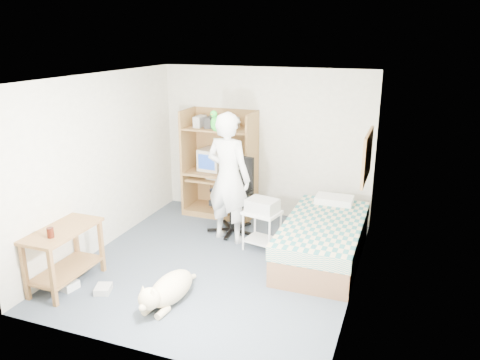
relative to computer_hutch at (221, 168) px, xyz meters
The scene contains 21 objects.
floor 2.05m from the computer_hutch, 68.06° to the right, with size 4.00×4.00×0.00m, color #424B5A.
wall_back 0.86m from the computer_hutch, 20.54° to the left, with size 3.60×0.02×2.50m, color beige.
wall_right 3.07m from the computer_hutch, 34.80° to the right, with size 0.02×4.00×2.50m, color beige.
wall_left 2.10m from the computer_hutch, 122.33° to the right, with size 0.02×4.00×2.50m, color beige.
ceiling 2.52m from the computer_hutch, 68.06° to the right, with size 3.60×4.00×0.02m, color white.
computer_hutch is the anchor object (origin of this frame).
bed 2.35m from the computer_hutch, 29.29° to the right, with size 1.02×2.02×0.66m.
side_desk 3.08m from the computer_hutch, 106.14° to the right, with size 0.50×1.00×0.75m.
corkboard 2.69m from the computer_hutch, 18.72° to the right, with size 0.04×0.94×0.66m.
office_chair 0.91m from the computer_hutch, 52.78° to the right, with size 0.66×0.66×1.18m.
person 1.11m from the computer_hutch, 61.14° to the right, with size 0.71×0.47×1.96m, color white.
parrot 1.39m from the computer_hutch, 70.89° to the right, with size 0.14×0.25×0.40m.
dog 3.00m from the computer_hutch, 79.40° to the right, with size 0.43×1.09×0.41m.
printer_cart 1.64m from the computer_hutch, 45.46° to the right, with size 0.56×0.49×0.59m.
printer 1.59m from the computer_hutch, 45.46° to the right, with size 0.42×0.32×0.18m, color #B0B1AC.
crt_monitor 0.21m from the computer_hutch, behind, with size 0.42×0.44×0.37m.
keyboard 0.22m from the computer_hutch, 74.92° to the right, with size 0.45×0.16×0.03m, color beige.
pencil_cup 0.37m from the computer_hutch, 13.67° to the right, with size 0.08×0.08×0.12m, color gold.
drink_glass 3.28m from the computer_hutch, 104.14° to the right, with size 0.08×0.08×0.12m, color #3B1209.
floor_box_a 3.22m from the computer_hutch, 104.84° to the right, with size 0.25×0.20×0.10m, color silver.
floor_box_b 3.06m from the computer_hutch, 96.31° to the right, with size 0.18×0.22×0.08m, color #B6B6B1.
Camera 1 is at (2.29, -5.32, 3.01)m, focal length 35.00 mm.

